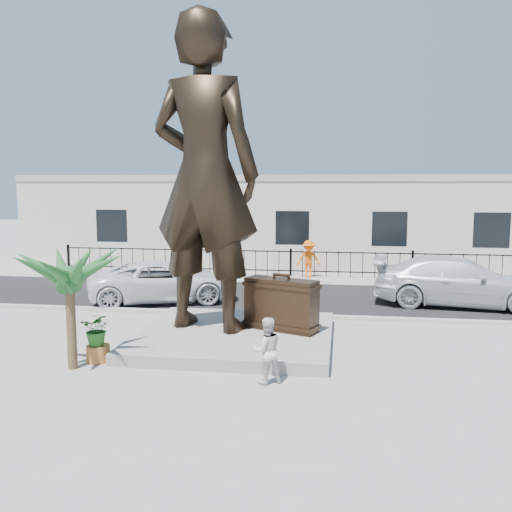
{
  "coord_description": "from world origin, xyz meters",
  "views": [
    {
      "loc": [
        2.32,
        -13.37,
        4.28
      ],
      "look_at": [
        0.0,
        2.0,
        2.3
      ],
      "focal_mm": 40.0,
      "sensor_mm": 36.0,
      "label": 1
    }
  ],
  "objects": [
    {
      "name": "street",
      "position": [
        0.0,
        8.0,
        0.01
      ],
      "size": [
        40.0,
        7.0,
        0.01
      ],
      "primitive_type": "cube",
      "color": "black",
      "rests_on": "ground"
    },
    {
      "name": "palm_tree",
      "position": [
        -3.82,
        -1.31,
        0.0
      ],
      "size": [
        1.8,
        1.8,
        3.2
      ],
      "primitive_type": null,
      "color": "#1D4F21",
      "rests_on": "ground"
    },
    {
      "name": "car_silver",
      "position": [
        6.44,
        7.2,
        0.86
      ],
      "size": [
        6.1,
        3.03,
        1.7
      ],
      "primitive_type": "imported",
      "rotation": [
        0.0,
        0.0,
        1.46
      ],
      "color": "silver",
      "rests_on": "street"
    },
    {
      "name": "far_sidewalk",
      "position": [
        0.0,
        12.0,
        0.01
      ],
      "size": [
        40.0,
        2.5,
        0.02
      ],
      "primitive_type": "cube",
      "color": "#9E9991",
      "rests_on": "ground"
    },
    {
      "name": "tourist",
      "position": [
        0.77,
        -1.61,
        0.72
      ],
      "size": [
        0.88,
        0.81,
        1.45
      ],
      "primitive_type": "imported",
      "rotation": [
        0.0,
        0.0,
        3.61
      ],
      "color": "silver",
      "rests_on": "ground"
    },
    {
      "name": "car_white",
      "position": [
        -4.09,
        6.3,
        0.74
      ],
      "size": [
        5.79,
        4.15,
        1.46
      ],
      "primitive_type": "imported",
      "rotation": [
        0.0,
        0.0,
        1.94
      ],
      "color": "silver",
      "rests_on": "street"
    },
    {
      "name": "building",
      "position": [
        0.0,
        17.0,
        2.2
      ],
      "size": [
        28.0,
        7.0,
        4.4
      ],
      "primitive_type": "cube",
      "color": "silver",
      "rests_on": "ground"
    },
    {
      "name": "suitcase",
      "position": [
        0.73,
        1.8,
        1.01
      ],
      "size": [
        2.1,
        1.35,
        1.41
      ],
      "primitive_type": "cube",
      "rotation": [
        0.0,
        0.0,
        -0.39
      ],
      "color": "#301F14",
      "rests_on": "plinth"
    },
    {
      "name": "fence",
      "position": [
        0.0,
        12.8,
        0.6
      ],
      "size": [
        22.0,
        0.1,
        1.2
      ],
      "primitive_type": "cube",
      "color": "black",
      "rests_on": "ground"
    },
    {
      "name": "planter",
      "position": [
        -3.45,
        -0.72,
        0.2
      ],
      "size": [
        0.56,
        0.56,
        0.4
      ],
      "primitive_type": "cylinder",
      "color": "#BC7032",
      "rests_on": "ground"
    },
    {
      "name": "shrub",
      "position": [
        -3.45,
        -0.72,
        0.8
      ],
      "size": [
        0.77,
        0.68,
        0.81
      ],
      "primitive_type": "imported",
      "rotation": [
        0.0,
        0.0,
        0.08
      ],
      "color": "#276520",
      "rests_on": "planter"
    },
    {
      "name": "curb",
      "position": [
        0.0,
        4.5,
        0.06
      ],
      "size": [
        40.0,
        0.25,
        0.12
      ],
      "primitive_type": "cube",
      "color": "#A5A399",
      "rests_on": "ground"
    },
    {
      "name": "ground",
      "position": [
        0.0,
        0.0,
        0.0
      ],
      "size": [
        100.0,
        100.0,
        0.0
      ],
      "primitive_type": "plane",
      "color": "#9E9991",
      "rests_on": "ground"
    },
    {
      "name": "plinth",
      "position": [
        -0.5,
        1.5,
        0.15
      ],
      "size": [
        5.2,
        5.2,
        0.3
      ],
      "primitive_type": "cube",
      "color": "gray",
      "rests_on": "ground"
    },
    {
      "name": "worker",
      "position": [
        0.85,
        12.39,
        0.87
      ],
      "size": [
        1.19,
        0.81,
        1.7
      ],
      "primitive_type": "imported",
      "rotation": [
        0.0,
        0.0,
        0.17
      ],
      "color": "#FF630D",
      "rests_on": "far_sidewalk"
    },
    {
      "name": "statue",
      "position": [
        -1.36,
        1.72,
        4.52
      ],
      "size": [
        3.46,
        2.67,
        8.43
      ],
      "primitive_type": "imported",
      "rotation": [
        0.0,
        0.0,
        2.91
      ],
      "color": "black",
      "rests_on": "plinth"
    }
  ]
}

